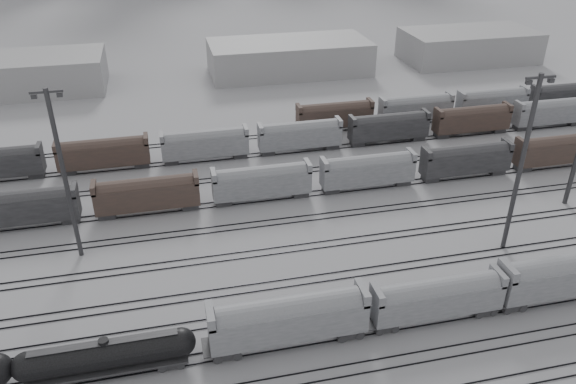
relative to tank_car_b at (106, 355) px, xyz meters
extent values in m
plane|color=#A4A4A8|center=(30.31, -1.00, -2.49)|extent=(900.00, 900.00, 0.00)
cube|color=black|center=(30.31, -5.72, -2.41)|extent=(220.00, 0.07, 0.16)
cube|color=black|center=(30.31, -4.28, -2.41)|extent=(220.00, 0.07, 0.16)
cube|color=black|center=(30.31, -0.72, -2.41)|extent=(220.00, 0.07, 0.16)
cube|color=black|center=(30.31, 0.72, -2.41)|extent=(220.00, 0.07, 0.16)
cube|color=black|center=(30.31, 4.28, -2.41)|extent=(220.00, 0.07, 0.16)
cube|color=black|center=(30.31, 5.72, -2.41)|extent=(220.00, 0.07, 0.16)
cube|color=black|center=(30.31, 9.28, -2.41)|extent=(220.00, 0.07, 0.16)
cube|color=black|center=(30.31, 10.72, -2.41)|extent=(220.00, 0.07, 0.16)
cube|color=black|center=(30.31, 16.28, -2.41)|extent=(220.00, 0.07, 0.16)
cube|color=black|center=(30.31, 17.72, -2.41)|extent=(220.00, 0.07, 0.16)
cube|color=black|center=(30.31, 23.28, -2.41)|extent=(220.00, 0.07, 0.16)
cube|color=black|center=(30.31, 24.72, -2.41)|extent=(220.00, 0.07, 0.16)
cube|color=black|center=(30.31, 30.28, -2.41)|extent=(220.00, 0.07, 0.16)
cube|color=black|center=(30.31, 31.72, -2.41)|extent=(220.00, 0.07, 0.16)
cube|color=black|center=(30.31, 38.28, -2.41)|extent=(220.00, 0.07, 0.16)
cube|color=black|center=(30.31, 39.72, -2.41)|extent=(220.00, 0.07, 0.16)
cube|color=black|center=(30.31, 46.28, -2.41)|extent=(220.00, 0.07, 0.16)
cube|color=black|center=(30.31, 47.72, -2.41)|extent=(220.00, 0.07, 0.16)
cube|color=black|center=(30.31, 54.28, -2.41)|extent=(220.00, 0.07, 0.16)
cube|color=black|center=(30.31, 55.72, -2.41)|extent=(220.00, 0.07, 0.16)
cube|color=#232325|center=(-6.01, 0.00, -1.94)|extent=(2.60, 2.10, 0.70)
cube|color=#232325|center=(6.01, 0.00, -1.94)|extent=(2.60, 2.10, 0.70)
cube|color=#232325|center=(0.00, 0.00, -1.44)|extent=(15.52, 2.70, 0.25)
cylinder|color=black|center=(0.00, 0.00, 0.16)|extent=(14.52, 2.90, 2.90)
sphere|color=black|center=(-7.26, 0.00, 0.16)|extent=(2.90, 2.90, 2.90)
sphere|color=black|center=(7.26, 0.00, 0.16)|extent=(2.90, 2.90, 2.90)
cylinder|color=black|center=(0.00, 0.00, 1.76)|extent=(1.00, 1.00, 0.50)
cube|color=#232325|center=(0.00, 0.00, 1.66)|extent=(14.02, 0.90, 0.06)
cube|color=#232325|center=(11.66, 0.00, -1.88)|extent=(2.87, 2.31, 0.77)
cube|color=#232325|center=(24.89, 0.00, -1.88)|extent=(2.87, 2.31, 0.77)
cube|color=gray|center=(18.27, 0.00, 0.71)|extent=(16.53, 3.31, 3.53)
cylinder|color=gray|center=(18.27, 0.00, 2.03)|extent=(14.99, 3.20, 3.20)
cube|color=gray|center=(10.34, 0.00, 2.91)|extent=(0.77, 3.31, 1.54)
cube|color=gray|center=(26.21, 0.00, 2.91)|extent=(0.77, 3.31, 1.54)
cone|color=#232325|center=(18.27, 0.00, -1.44)|extent=(2.65, 2.65, 0.99)
cube|color=#232325|center=(29.06, 0.00, -1.95)|extent=(2.57, 2.08, 0.69)
cube|color=#232325|center=(40.92, 0.00, -1.95)|extent=(2.57, 2.08, 0.69)
cube|color=gray|center=(34.99, 0.00, 0.38)|extent=(14.82, 2.96, 3.16)
cylinder|color=gray|center=(34.99, 0.00, 1.56)|extent=(13.44, 2.87, 2.87)
cube|color=gray|center=(27.88, 0.00, 2.35)|extent=(0.69, 2.96, 1.38)
cube|color=gray|center=(42.10, 0.00, 2.35)|extent=(0.69, 2.96, 1.38)
cone|color=#232325|center=(34.99, 0.00, -1.55)|extent=(2.37, 2.37, 0.89)
cube|color=#232325|center=(44.46, 0.00, -1.89)|extent=(2.83, 2.29, 0.76)
cube|color=gray|center=(50.99, 0.00, 0.67)|extent=(16.33, 3.27, 3.48)
cylinder|color=gray|center=(50.99, 0.00, 1.97)|extent=(14.80, 3.16, 3.16)
cube|color=gray|center=(43.16, 0.00, 2.84)|extent=(0.76, 3.27, 1.52)
cone|color=#232325|center=(50.99, 0.00, -1.46)|extent=(2.61, 2.61, 0.98)
cylinder|color=#353538|center=(-4.58, 21.98, 8.89)|extent=(0.58, 0.58, 22.76)
cube|color=#353538|center=(-4.58, 21.98, 19.81)|extent=(3.64, 0.27, 0.27)
cube|color=#353538|center=(-5.95, 21.98, 19.35)|extent=(0.64, 0.46, 0.46)
cube|color=#353538|center=(-3.22, 21.98, 19.35)|extent=(0.64, 0.46, 0.46)
cylinder|color=#353538|center=(50.40, 11.04, 9.46)|extent=(0.61, 0.61, 23.90)
cube|color=#353538|center=(50.40, 11.04, 20.93)|extent=(3.82, 0.29, 0.29)
cube|color=#353538|center=(48.97, 11.04, 20.45)|extent=(0.67, 0.48, 0.48)
cube|color=#353538|center=(51.84, 11.04, 20.45)|extent=(0.67, 0.48, 0.48)
cube|color=#232325|center=(-12.69, 31.00, 0.31)|extent=(15.00, 3.00, 5.60)
cube|color=#47342D|center=(4.31, 31.00, 0.31)|extent=(15.00, 3.00, 5.60)
cube|color=gray|center=(21.31, 31.00, 0.31)|extent=(15.00, 3.00, 5.60)
cube|color=gray|center=(38.31, 31.00, 0.31)|extent=(15.00, 3.00, 5.60)
cube|color=#232325|center=(55.31, 31.00, 0.31)|extent=(15.00, 3.00, 5.60)
cube|color=#47342D|center=(72.31, 31.00, 0.31)|extent=(15.00, 3.00, 5.60)
cube|color=#47342D|center=(-2.69, 47.00, 0.31)|extent=(15.00, 3.00, 5.60)
cube|color=gray|center=(14.31, 47.00, 0.31)|extent=(15.00, 3.00, 5.60)
cube|color=gray|center=(31.31, 47.00, 0.31)|extent=(15.00, 3.00, 5.60)
cube|color=#232325|center=(48.31, 47.00, 0.31)|extent=(15.00, 3.00, 5.60)
cube|color=#47342D|center=(65.31, 47.00, 0.31)|extent=(15.00, 3.00, 5.60)
cube|color=gray|center=(82.31, 47.00, 0.31)|extent=(15.00, 3.00, 5.60)
cube|color=#47342D|center=(40.31, 55.00, 0.31)|extent=(15.00, 3.00, 5.60)
cube|color=gray|center=(57.31, 55.00, 0.31)|extent=(15.00, 3.00, 5.60)
cube|color=gray|center=(74.31, 55.00, 0.31)|extent=(15.00, 3.00, 5.60)
cube|color=#232325|center=(91.31, 55.00, 0.31)|extent=(15.00, 3.00, 5.60)
cube|color=gray|center=(40.31, 94.00, 1.51)|extent=(40.00, 18.00, 8.00)
cube|color=gray|center=(90.31, 94.00, 1.51)|extent=(35.00, 18.00, 8.00)
camera|label=1|loc=(8.25, -43.08, 40.49)|focal=35.00mm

